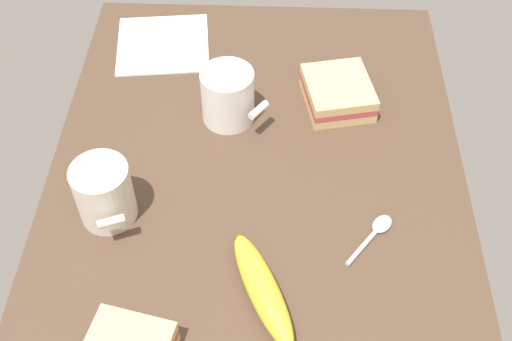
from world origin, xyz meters
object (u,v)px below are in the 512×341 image
object	(u,v)px
coffee_mug_black	(104,192)
paper_napkin	(163,44)
coffee_mug_milky	(228,96)
sandwich_main	(338,93)
banana	(262,289)
spoon	(375,232)

from	to	relation	value
coffee_mug_black	paper_napkin	distance (cm)	39.24
coffee_mug_milky	sandwich_main	distance (cm)	18.67
coffee_mug_milky	paper_napkin	xyz separation A→B (cm)	(-18.27, -13.39, -4.64)
banana	spoon	bearing A→B (deg)	124.32
sandwich_main	paper_napkin	xyz separation A→B (cm)	(-14.18, -31.43, -2.05)
banana	paper_napkin	distance (cm)	55.40
banana	paper_napkin	world-z (taller)	banana
spoon	coffee_mug_black	bearing A→B (deg)	-93.04
coffee_mug_black	paper_napkin	world-z (taller)	coffee_mug_black
banana	paper_napkin	xyz separation A→B (cm)	(-51.62, -20.03, -1.86)
coffee_mug_milky	spoon	distance (cm)	32.10
coffee_mug_milky	sandwich_main	size ratio (longest dim) A/B	0.78
coffee_mug_black	banana	size ratio (longest dim) A/B	0.58
spoon	paper_napkin	world-z (taller)	spoon
coffee_mug_black	paper_napkin	bearing A→B (deg)	176.12
coffee_mug_black	banana	xyz separation A→B (cm)	(12.76, 22.67, -2.94)
banana	sandwich_main	bearing A→B (deg)	163.07
banana	paper_napkin	size ratio (longest dim) A/B	1.09
sandwich_main	coffee_mug_milky	bearing A→B (deg)	-77.24
coffee_mug_milky	banana	world-z (taller)	coffee_mug_milky
sandwich_main	spoon	size ratio (longest dim) A/B	1.45
sandwich_main	coffee_mug_black	bearing A→B (deg)	-54.08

